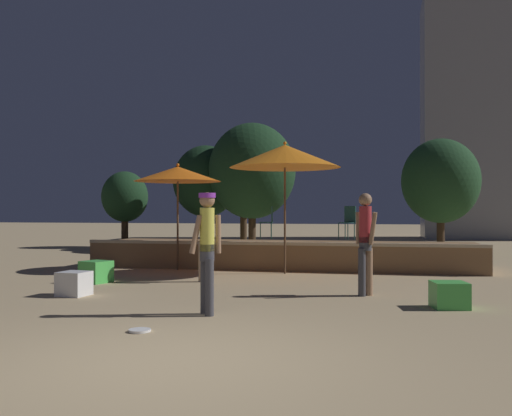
# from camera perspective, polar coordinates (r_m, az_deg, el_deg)

# --- Properties ---
(ground_plane) EXTENTS (120.00, 120.00, 0.00)m
(ground_plane) POSITION_cam_1_polar(r_m,az_deg,el_deg) (5.88, -9.09, -14.96)
(ground_plane) COLOR tan
(wooden_deck) EXTENTS (10.04, 2.59, 0.73)m
(wooden_deck) POSITION_cam_1_polar(r_m,az_deg,el_deg) (15.34, 2.86, -4.66)
(wooden_deck) COLOR olive
(wooden_deck) RESTS_ON ground
(patio_umbrella_0) EXTENTS (2.20, 2.20, 2.70)m
(patio_umbrella_0) POSITION_cam_1_polar(r_m,az_deg,el_deg) (14.60, -7.83, 3.38)
(patio_umbrella_0) COLOR brown
(patio_umbrella_0) RESTS_ON ground
(patio_umbrella_1) EXTENTS (2.65, 2.65, 3.15)m
(patio_umbrella_1) POSITION_cam_1_polar(r_m,az_deg,el_deg) (13.62, 2.91, 5.19)
(patio_umbrella_1) COLOR brown
(patio_umbrella_1) RESTS_ON ground
(cube_seat_0) EXTENTS (0.59, 0.59, 0.40)m
(cube_seat_0) POSITION_cam_1_polar(r_m,az_deg,el_deg) (9.32, 18.77, -8.24)
(cube_seat_0) COLOR #4CC651
(cube_seat_0) RESTS_ON ground
(cube_seat_1) EXTENTS (0.51, 0.51, 0.42)m
(cube_seat_1) POSITION_cam_1_polar(r_m,az_deg,el_deg) (10.60, -17.74, -7.22)
(cube_seat_1) COLOR white
(cube_seat_1) RESTS_ON ground
(cube_seat_2) EXTENTS (0.66, 0.66, 0.45)m
(cube_seat_2) POSITION_cam_1_polar(r_m,az_deg,el_deg) (12.36, -15.70, -6.16)
(cube_seat_2) COLOR #4CC651
(cube_seat_2) RESTS_ON ground
(person_0) EXTENTS (0.30, 0.53, 1.80)m
(person_0) POSITION_cam_1_polar(r_m,az_deg,el_deg) (12.03, -5.06, -2.66)
(person_0) COLOR #72664C
(person_0) RESTS_ON ground
(person_1) EXTENTS (0.43, 0.37, 1.76)m
(person_1) POSITION_cam_1_polar(r_m,az_deg,el_deg) (8.20, -4.91, -3.74)
(person_1) COLOR #3F3F47
(person_1) RESTS_ON ground
(person_2) EXTENTS (0.42, 0.39, 1.80)m
(person_2) POSITION_cam_1_polar(r_m,az_deg,el_deg) (10.19, 10.88, -3.07)
(person_2) COLOR #997051
(person_2) RESTS_ON ground
(bistro_chair_0) EXTENTS (0.42, 0.42, 0.90)m
(bistro_chair_0) POSITION_cam_1_polar(r_m,az_deg,el_deg) (15.71, 1.32, -1.10)
(bistro_chair_0) COLOR #1E4C47
(bistro_chair_0) RESTS_ON wooden_deck
(bistro_chair_1) EXTENTS (0.47, 0.47, 0.90)m
(bistro_chair_1) POSITION_cam_1_polar(r_m,az_deg,el_deg) (15.56, 9.23, -1.11)
(bistro_chair_1) COLOR #1E4C47
(bistro_chair_1) RESTS_ON wooden_deck
(frisbee_disc) EXTENTS (0.27, 0.27, 0.03)m
(frisbee_disc) POSITION_cam_1_polar(r_m,az_deg,el_deg) (7.31, -11.55, -11.90)
(frisbee_disc) COLOR white
(frisbee_disc) RESTS_ON ground
(background_tree_0) EXTENTS (2.83, 2.83, 4.52)m
(background_tree_0) POSITION_cam_1_polar(r_m,az_deg,el_deg) (23.66, -1.26, 3.26)
(background_tree_0) COLOR #3D2B1C
(background_tree_0) RESTS_ON ground
(background_tree_1) EXTENTS (2.53, 2.53, 4.04)m
(background_tree_1) POSITION_cam_1_polar(r_m,az_deg,el_deg) (22.25, -5.05, 2.65)
(background_tree_1) COLOR #3D2B1C
(background_tree_1) RESTS_ON ground
(background_tree_2) EXTENTS (2.77, 2.77, 4.10)m
(background_tree_2) POSITION_cam_1_polar(r_m,az_deg,el_deg) (21.60, 17.97, 2.58)
(background_tree_2) COLOR #3D2B1C
(background_tree_2) RESTS_ON ground
(background_tree_3) EXTENTS (1.88, 1.88, 3.11)m
(background_tree_3) POSITION_cam_1_polar(r_m,az_deg,el_deg) (23.95, -12.99, 1.07)
(background_tree_3) COLOR #3D2B1C
(background_tree_3) RESTS_ON ground
(background_tree_4) EXTENTS (3.24, 3.24, 4.76)m
(background_tree_4) POSITION_cam_1_polar(r_m,az_deg,el_deg) (21.22, -0.39, 3.71)
(background_tree_4) COLOR #3D2B1C
(background_tree_4) RESTS_ON ground
(distant_building) EXTENTS (6.15, 3.74, 13.03)m
(distant_building) POSITION_cam_1_polar(r_m,az_deg,el_deg) (33.39, 21.62, 8.38)
(distant_building) COLOR gray
(distant_building) RESTS_ON ground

